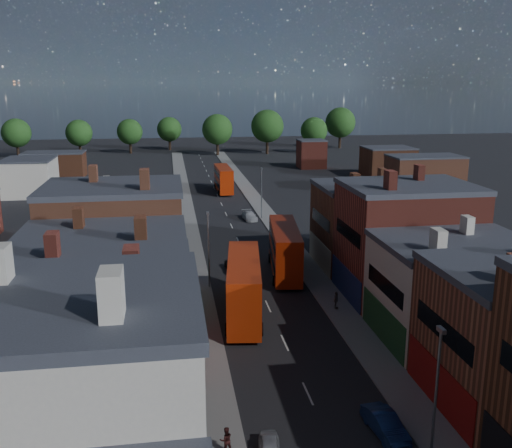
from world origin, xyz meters
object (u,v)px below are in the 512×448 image
object	(u,v)px
car_2	(235,266)
car_3	(249,216)
bus_2	(223,179)
bus_1	(285,249)
ped_1	(226,440)
car_1	(385,424)
ped_3	(336,300)
bus_0	(244,286)

from	to	relation	value
car_2	car_3	world-z (taller)	car_3
bus_2	bus_1	bearing A→B (deg)	-88.78
bus_2	ped_1	xyz separation A→B (m)	(-7.73, -81.30, -1.76)
bus_2	car_2	distance (m)	48.78
car_1	ped_1	xyz separation A→B (m)	(-9.77, -0.43, 0.22)
car_3	car_1	bearing A→B (deg)	-95.35
car_2	ped_1	distance (m)	32.97
bus_2	car_3	xyz separation A→B (m)	(1.73, -24.15, -2.00)
ped_3	car_1	bearing A→B (deg)	-164.20
bus_0	ped_1	distance (m)	19.98
bus_2	ped_3	world-z (taller)	bus_2
ped_3	ped_1	bearing A→B (deg)	171.55
bus_2	car_1	bearing A→B (deg)	-89.60
bus_1	car_1	size ratio (longest dim) A/B	3.11
car_3	ped_3	size ratio (longest dim) A/B	2.66
bus_0	ped_3	distance (m)	9.03
ped_1	car_2	bearing A→B (deg)	-106.21
bus_2	car_2	bearing A→B (deg)	-95.07
bus_0	car_2	bearing A→B (deg)	94.28
bus_2	car_3	size ratio (longest dim) A/B	2.55
ped_1	car_1	bearing A→B (deg)	173.80
ped_1	bus_2	bearing A→B (deg)	-104.13
bus_1	ped_1	xyz separation A→B (m)	(-9.73, -30.95, -2.01)
car_2	car_3	xyz separation A→B (m)	(5.15, 24.46, 0.07)
bus_2	ped_3	distance (m)	61.63
bus_1	car_2	size ratio (longest dim) A/B	3.06
car_1	car_3	world-z (taller)	car_1
bus_0	car_1	distance (m)	20.21
car_3	ped_3	world-z (taller)	ped_3
bus_0	car_2	world-z (taller)	bus_0
car_2	car_3	size ratio (longest dim) A/B	0.93
bus_1	ped_1	bearing A→B (deg)	-100.51
car_2	car_1	bearing A→B (deg)	-83.59
ped_3	bus_1	bearing A→B (deg)	37.29
bus_2	car_1	size ratio (longest dim) A/B	2.80
bus_1	car_2	xyz separation A→B (m)	(-5.42, 1.74, -2.32)
bus_1	car_3	world-z (taller)	bus_1
bus_0	bus_2	distance (m)	61.89
bus_0	bus_2	xyz separation A→B (m)	(4.11, 61.76, -0.28)
bus_0	ped_3	xyz separation A→B (m)	(8.81, 0.33, -1.98)
bus_2	ped_1	bearing A→B (deg)	-96.48
car_3	bus_2	bearing A→B (deg)	88.42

